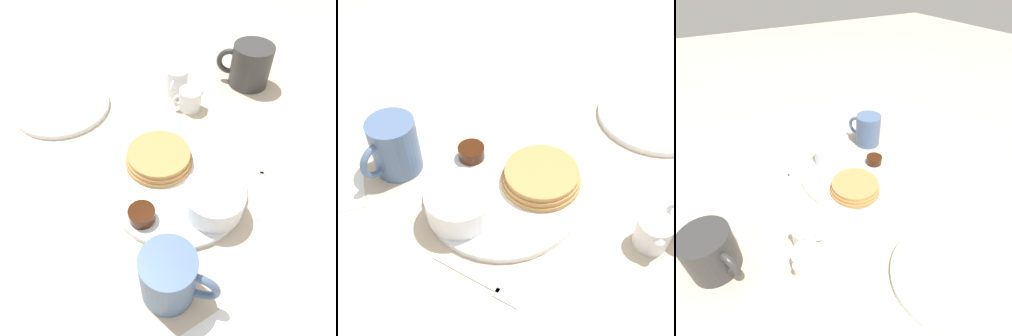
# 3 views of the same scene
# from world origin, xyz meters

# --- Properties ---
(ground_plane) EXTENTS (4.00, 4.00, 0.00)m
(ground_plane) POSITION_xyz_m (0.00, 0.00, 0.00)
(ground_plane) COLOR #C6B299
(plate) EXTENTS (0.25, 0.25, 0.01)m
(plate) POSITION_xyz_m (0.00, 0.00, 0.01)
(plate) COLOR white
(plate) RESTS_ON ground_plane
(pancake_stack) EXTENTS (0.13, 0.13, 0.03)m
(pancake_stack) POSITION_xyz_m (0.01, 0.06, 0.03)
(pancake_stack) COLOR #B78447
(pancake_stack) RESTS_ON plate
(bowl) EXTENTS (0.10, 0.10, 0.05)m
(bowl) POSITION_xyz_m (0.01, -0.08, 0.04)
(bowl) COLOR white
(bowl) RESTS_ON plate
(syrup_cup) EXTENTS (0.05, 0.05, 0.02)m
(syrup_cup) POSITION_xyz_m (-0.09, -0.01, 0.02)
(syrup_cup) COLOR #38190A
(syrup_cup) RESTS_ON plate
(butter_ramekin) EXTENTS (0.05, 0.05, 0.05)m
(butter_ramekin) POSITION_xyz_m (-0.01, -0.09, 0.03)
(butter_ramekin) COLOR white
(butter_ramekin) RESTS_ON plate
(coffee_mug) EXTENTS (0.08, 0.11, 0.10)m
(coffee_mug) POSITION_xyz_m (-0.14, -0.12, 0.05)
(coffee_mug) COLOR slate
(coffee_mug) RESTS_ON ground_plane
(creamer_pitcher_near) EXTENTS (0.06, 0.05, 0.05)m
(creamer_pitcher_near) POSITION_xyz_m (0.19, 0.14, 0.03)
(creamer_pitcher_near) COLOR white
(creamer_pitcher_near) RESTS_ON ground_plane
(fork) EXTENTS (0.13, 0.08, 0.00)m
(fork) POSITION_xyz_m (0.13, -0.10, 0.00)
(fork) COLOR silver
(fork) RESTS_ON ground_plane
(napkin) EXTENTS (0.11, 0.09, 0.00)m
(napkin) POSITION_xyz_m (-0.14, -0.22, 0.00)
(napkin) COLOR white
(napkin) RESTS_ON ground_plane
(far_plate) EXTENTS (0.22, 0.22, 0.01)m
(far_plate) POSITION_xyz_m (-0.02, 0.35, 0.01)
(far_plate) COLOR white
(far_plate) RESTS_ON ground_plane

